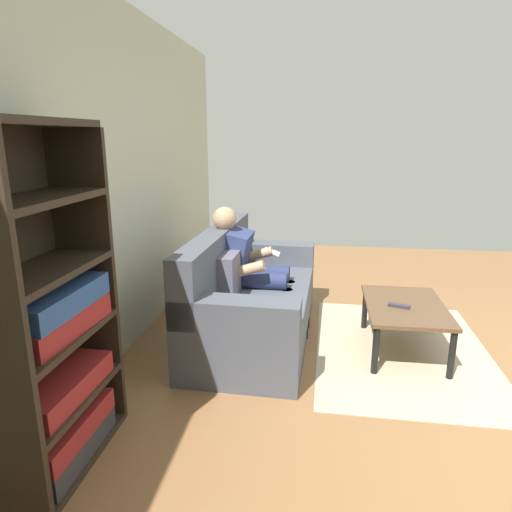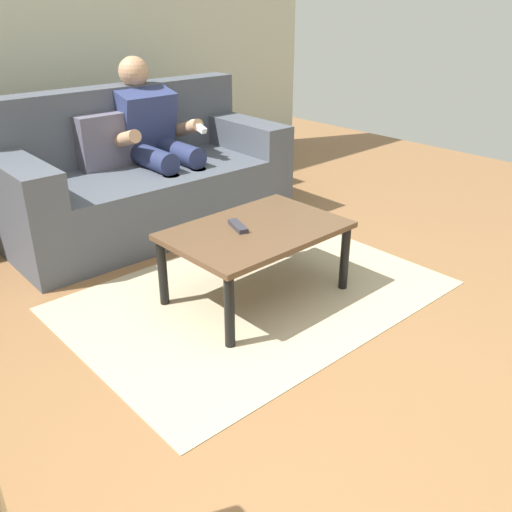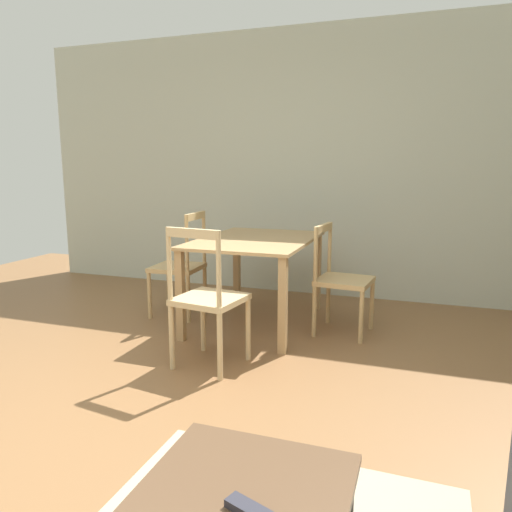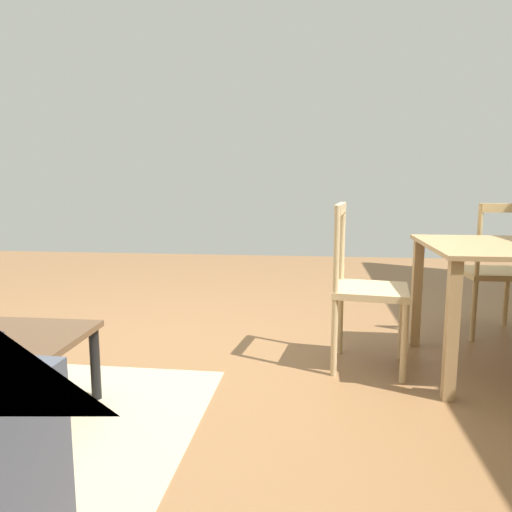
% 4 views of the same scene
% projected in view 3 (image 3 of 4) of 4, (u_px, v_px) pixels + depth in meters
% --- Properties ---
extents(ground_plane, '(8.69, 8.69, 0.00)m').
position_uv_depth(ground_plane, '(131.00, 464.00, 2.24)').
color(ground_plane, brown).
extents(wall_side, '(0.12, 6.18, 2.76)m').
position_uv_depth(wall_side, '(305.00, 164.00, 5.09)').
color(wall_side, beige).
rests_on(wall_side, ground_plane).
extents(tv_remote, '(0.10, 0.18, 0.02)m').
position_uv_depth(tv_remote, '(253.00, 512.00, 1.33)').
color(tv_remote, '#2D2D38').
rests_on(tv_remote, coffee_table).
extents(dining_table, '(1.31, 0.93, 0.75)m').
position_uv_depth(dining_table, '(256.00, 251.00, 4.14)').
color(dining_table, tan).
rests_on(dining_table, ground_plane).
extents(dining_chair_near_wall, '(0.46, 0.46, 0.89)m').
position_uv_depth(dining_chair_near_wall, '(341.00, 280.00, 3.94)').
color(dining_chair_near_wall, tan).
rests_on(dining_chair_near_wall, ground_plane).
extents(dining_chair_facing_couch, '(0.48, 0.48, 0.97)m').
position_uv_depth(dining_chair_facing_couch, '(208.00, 299.00, 3.25)').
color(dining_chair_facing_couch, '#D1B27F').
rests_on(dining_chair_facing_couch, ground_plane).
extents(dining_chair_by_doorway, '(0.44, 0.44, 0.95)m').
position_uv_depth(dining_chair_by_doorway, '(180.00, 266.00, 4.41)').
color(dining_chair_by_doorway, tan).
rests_on(dining_chair_by_doorway, ground_plane).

